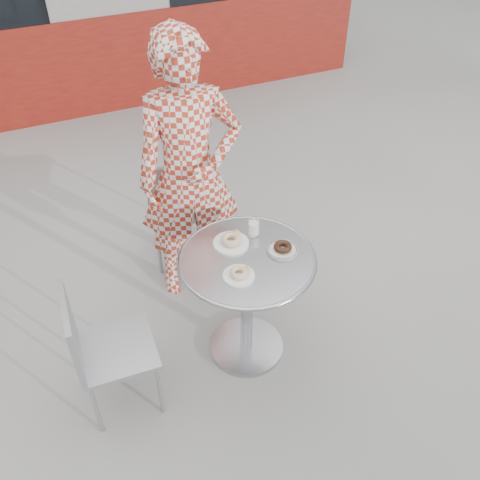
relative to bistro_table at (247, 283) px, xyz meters
name	(u,v)px	position (x,y,z in m)	size (l,w,h in m)	color
ground	(242,353)	(-0.04, -0.03, -0.58)	(60.00, 60.00, 0.00)	#A8A59F
bistro_table	(247,283)	(0.00, 0.00, 0.00)	(0.76, 0.76, 0.77)	#BCBCC1
chair_far	(182,226)	(-0.06, 1.00, -0.30)	(0.52, 0.52, 0.90)	#9C9FA3
chair_left	(119,370)	(-0.79, -0.04, -0.32)	(0.43, 0.42, 0.84)	#9C9FA3
seated_person	(190,175)	(-0.07, 0.71, 0.32)	(0.66, 0.43, 1.80)	#A82B19
plate_far	(231,241)	(-0.03, 0.15, 0.21)	(0.20, 0.20, 0.05)	white
plate_near	(239,274)	(-0.10, -0.11, 0.20)	(0.17, 0.17, 0.04)	white
plate_checker	(283,249)	(0.20, -0.02, 0.20)	(0.18, 0.18, 0.05)	white
milk_cup	(254,228)	(0.11, 0.17, 0.24)	(0.07, 0.07, 0.10)	white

